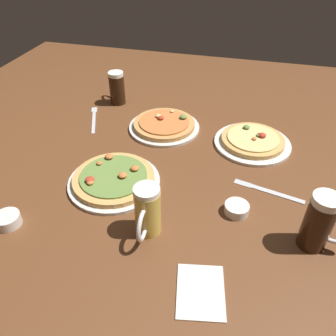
% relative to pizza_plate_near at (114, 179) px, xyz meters
% --- Properties ---
extents(ground_plane, '(2.40, 2.40, 0.03)m').
position_rel_pizza_plate_near_xyz_m(ground_plane, '(0.16, 0.10, -0.03)').
color(ground_plane, brown).
extents(pizza_plate_near, '(0.31, 0.31, 0.05)m').
position_rel_pizza_plate_near_xyz_m(pizza_plate_near, '(0.00, 0.00, 0.00)').
color(pizza_plate_near, silver).
rests_on(pizza_plate_near, ground_plane).
extents(pizza_plate_far, '(0.30, 0.30, 0.05)m').
position_rel_pizza_plate_near_xyz_m(pizza_plate_far, '(0.07, 0.39, -0.00)').
color(pizza_plate_far, silver).
rests_on(pizza_plate_far, ground_plane).
extents(pizza_plate_side, '(0.30, 0.30, 0.05)m').
position_rel_pizza_plate_near_xyz_m(pizza_plate_side, '(0.44, 0.36, -0.00)').
color(pizza_plate_side, silver).
rests_on(pizza_plate_side, ground_plane).
extents(beer_mug_dark, '(0.07, 0.13, 0.16)m').
position_rel_pizza_plate_near_xyz_m(beer_mug_dark, '(0.18, -0.18, 0.06)').
color(beer_mug_dark, gold).
rests_on(beer_mug_dark, ground_plane).
extents(beer_mug_amber, '(0.10, 0.11, 0.15)m').
position_rel_pizza_plate_near_xyz_m(beer_mug_amber, '(-0.21, 0.56, 0.06)').
color(beer_mug_amber, black).
rests_on(beer_mug_amber, ground_plane).
extents(beer_mug_pale, '(0.14, 0.08, 0.18)m').
position_rel_pizza_plate_near_xyz_m(beer_mug_pale, '(0.63, -0.11, 0.07)').
color(beer_mug_pale, black).
rests_on(beer_mug_pale, ground_plane).
extents(ramekin_sauce, '(0.08, 0.08, 0.03)m').
position_rel_pizza_plate_near_xyz_m(ramekin_sauce, '(0.42, -0.04, -0.00)').
color(ramekin_sauce, silver).
rests_on(ramekin_sauce, ground_plane).
extents(ramekin_butter, '(0.08, 0.08, 0.03)m').
position_rel_pizza_plate_near_xyz_m(ramekin_butter, '(-0.23, -0.25, 0.00)').
color(ramekin_butter, silver).
rests_on(ramekin_butter, ground_plane).
extents(napkin_folded, '(0.14, 0.17, 0.01)m').
position_rel_pizza_plate_near_xyz_m(napkin_folded, '(0.36, -0.33, -0.01)').
color(napkin_folded, silver).
rests_on(napkin_folded, ground_plane).
extents(fork_left, '(0.11, 0.22, 0.01)m').
position_rel_pizza_plate_near_xyz_m(fork_left, '(-0.25, 0.38, -0.01)').
color(fork_left, silver).
rests_on(fork_left, ground_plane).
extents(knife_right, '(0.23, 0.07, 0.01)m').
position_rel_pizza_plate_near_xyz_m(knife_right, '(0.51, 0.09, -0.01)').
color(knife_right, silver).
rests_on(knife_right, ground_plane).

